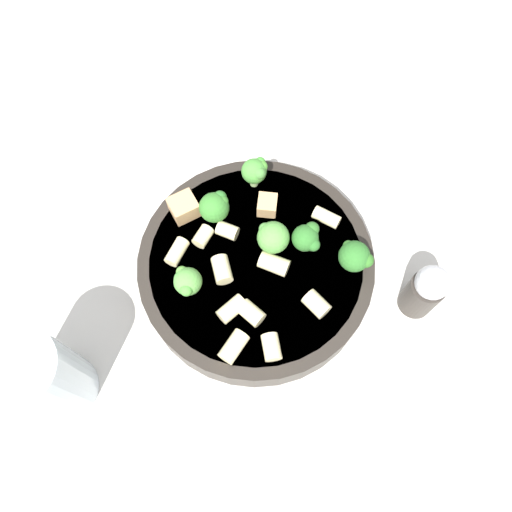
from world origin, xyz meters
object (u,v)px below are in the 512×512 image
at_px(rigatoni_3, 326,217).
at_px(drinking_glass, 45,380).
at_px(rigatoni_5, 234,347).
at_px(chicken_chunk_1, 267,205).
at_px(chicken_chunk_0, 184,207).
at_px(pepper_shaker, 425,291).
at_px(broccoli_floret_0, 355,257).
at_px(rigatoni_9, 271,347).
at_px(broccoli_floret_4, 187,282).
at_px(rigatoni_7, 177,252).
at_px(rigatoni_4, 316,304).
at_px(rigatoni_6, 222,270).
at_px(pasta_bowl, 256,266).
at_px(rigatoni_8, 251,313).
at_px(rigatoni_2, 203,236).
at_px(rigatoni_0, 227,231).
at_px(broccoli_floret_5, 307,238).
at_px(rigatoni_1, 228,307).
at_px(broccoli_floret_3, 273,238).
at_px(broccoli_floret_1, 255,171).
at_px(rigatoni_10, 273,266).
at_px(broccoli_floret_2, 215,206).

bearing_deg(rigatoni_3, drinking_glass, -124.19).
relative_size(rigatoni_5, chicken_chunk_1, 1.36).
bearing_deg(chicken_chunk_0, pepper_shaker, 3.07).
height_order(rigatoni_3, chicken_chunk_0, chicken_chunk_0).
xyz_separation_m(broccoli_floret_0, rigatoni_9, (-0.04, -0.11, -0.02)).
bearing_deg(rigatoni_3, broccoli_floret_4, -127.58).
relative_size(rigatoni_5, rigatoni_7, 1.06).
bearing_deg(broccoli_floret_4, rigatoni_4, 15.15).
height_order(rigatoni_5, chicken_chunk_0, chicken_chunk_0).
height_order(rigatoni_5, rigatoni_6, same).
bearing_deg(pasta_bowl, rigatoni_8, -71.17).
height_order(rigatoni_7, chicken_chunk_0, chicken_chunk_0).
bearing_deg(rigatoni_5, chicken_chunk_1, 101.01).
distance_m(broccoli_floret_0, pepper_shaker, 0.08).
bearing_deg(rigatoni_2, rigatoni_0, 36.44).
bearing_deg(broccoli_floret_5, rigatoni_3, 76.96).
bearing_deg(rigatoni_7, drinking_glass, -107.23).
height_order(broccoli_floret_0, rigatoni_0, broccoli_floret_0).
xyz_separation_m(rigatoni_1, rigatoni_8, (0.02, 0.00, 0.00)).
relative_size(broccoli_floret_4, rigatoni_7, 1.33).
distance_m(broccoli_floret_4, rigatoni_5, 0.07).
bearing_deg(drinking_glass, rigatoni_5, 33.83).
bearing_deg(rigatoni_2, broccoli_floret_3, 14.63).
height_order(rigatoni_1, rigatoni_8, same).
xyz_separation_m(broccoli_floret_1, broccoli_floret_3, (0.04, -0.06, 0.00)).
relative_size(rigatoni_3, rigatoni_9, 1.17).
xyz_separation_m(broccoli_floret_1, rigatoni_10, (0.05, -0.08, -0.02)).
bearing_deg(broccoli_floret_3, rigatoni_4, -33.41).
bearing_deg(broccoli_floret_5, pasta_bowl, -141.25).
bearing_deg(rigatoni_6, rigatoni_10, 27.32).
distance_m(broccoli_floret_0, chicken_chunk_0, 0.18).
distance_m(rigatoni_5, rigatoni_6, 0.08).
relative_size(broccoli_floret_1, rigatoni_3, 1.35).
xyz_separation_m(rigatoni_3, rigatoni_7, (-0.12, -0.09, 0.00)).
bearing_deg(rigatoni_1, drinking_glass, -133.60).
height_order(broccoli_floret_1, rigatoni_1, broccoli_floret_1).
height_order(broccoli_floret_0, rigatoni_5, broccoli_floret_0).
xyz_separation_m(pasta_bowl, rigatoni_10, (0.02, -0.00, 0.02)).
bearing_deg(chicken_chunk_1, rigatoni_4, -43.70).
distance_m(broccoli_floret_1, chicken_chunk_1, 0.04).
bearing_deg(broccoli_floret_4, broccoli_floret_3, 52.10).
bearing_deg(chicken_chunk_0, rigatoni_9, -35.35).
xyz_separation_m(broccoli_floret_2, rigatoni_1, (0.05, -0.09, -0.01)).
distance_m(broccoli_floret_5, rigatoni_9, 0.11).
bearing_deg(rigatoni_10, broccoli_floret_0, 25.52).
distance_m(rigatoni_1, rigatoni_10, 0.06).
xyz_separation_m(broccoli_floret_0, rigatoni_8, (-0.07, -0.08, -0.02)).
height_order(rigatoni_8, pepper_shaker, pepper_shaker).
height_order(broccoli_floret_1, drinking_glass, drinking_glass).
height_order(rigatoni_7, pepper_shaker, pepper_shaker).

